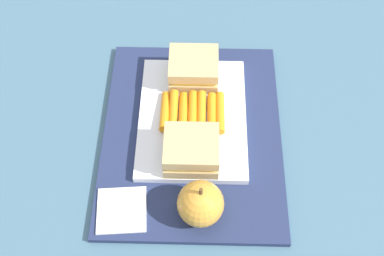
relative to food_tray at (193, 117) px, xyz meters
The scene contains 8 objects.
ground_plane 0.03m from the food_tray, ahead, with size 2.40×2.40×0.00m, color #42667A.
lunchbag_mat 0.03m from the food_tray, ahead, with size 0.36×0.28×0.01m, color navy.
food_tray is the anchor object (origin of this frame).
sandwich_half_left 0.08m from the food_tray, behind, with size 0.07×0.08×0.04m.
sandwich_half_right 0.08m from the food_tray, ahead, with size 0.07×0.08×0.04m.
carrot_sticks_bundle 0.01m from the food_tray, 131.54° to the right, with size 0.08×0.10×0.02m.
apple 0.16m from the food_tray, ahead, with size 0.07×0.07×0.08m.
paper_napkin 0.19m from the food_tray, 31.40° to the right, with size 0.07×0.07×0.00m, color white.
Camera 1 is at (0.41, 0.01, 0.65)m, focal length 45.16 mm.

